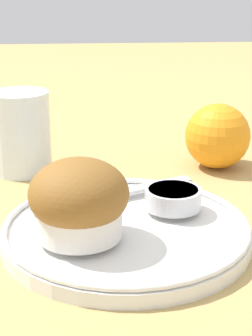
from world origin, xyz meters
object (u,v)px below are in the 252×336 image
Objects in this scene: butter_knife at (116,193)px; orange_fruit at (218,136)px; juice_glass at (21,132)px; muffin at (79,201)px.

butter_knife is 0.20m from orange_fruit.
juice_glass is (-0.11, 0.14, 0.03)m from butter_knife.
orange_fruit is at bearing 19.91° from butter_knife.
muffin is 0.24m from juice_glass.
muffin is 0.51× the size of butter_knife.
orange_fruit reaches higher than butter_knife.
juice_glass reaches higher than butter_knife.
muffin is at bearing -72.13° from juice_glass.
juice_glass reaches higher than orange_fruit.
butter_knife is (0.04, 0.09, -0.03)m from muffin.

